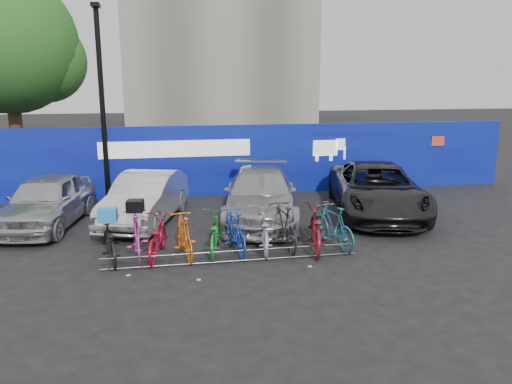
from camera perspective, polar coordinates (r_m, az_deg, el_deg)
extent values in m
plane|color=black|center=(11.56, -3.07, -7.08)|extent=(100.00, 100.00, 0.00)
cube|color=#0A0D93|center=(17.06, -5.76, 3.55)|extent=(22.00, 0.15, 2.40)
cube|color=white|center=(16.84, -9.16, 4.88)|extent=(5.00, 0.02, 0.55)
cube|color=white|center=(17.75, 7.93, 5.00)|extent=(1.20, 0.02, 0.90)
cube|color=#D64125|center=(19.51, 20.08, 5.49)|extent=(0.50, 0.02, 0.35)
cylinder|color=#382314|center=(21.62, -25.71, 6.45)|extent=(0.50, 0.50, 4.00)
sphere|color=#1C561B|center=(21.57, -26.56, 14.91)|extent=(5.20, 5.20, 5.20)
sphere|color=#1C561B|center=(21.55, -23.03, 13.63)|extent=(3.20, 3.20, 3.20)
cylinder|color=black|center=(16.31, -17.13, 9.00)|extent=(0.16, 0.16, 6.00)
cube|color=black|center=(16.42, -17.87, 19.66)|extent=(0.25, 0.50, 0.12)
cylinder|color=#595B60|center=(10.91, -2.68, -6.75)|extent=(5.60, 0.03, 0.03)
cylinder|color=#595B60|center=(10.99, -2.66, -7.88)|extent=(5.60, 0.03, 0.03)
cylinder|color=#595B60|center=(10.94, -16.42, -8.01)|extent=(0.03, 0.03, 0.28)
cylinder|color=#595B60|center=(10.87, -9.54, -7.78)|extent=(0.03, 0.03, 0.28)
cylinder|color=#595B60|center=(10.95, -2.67, -7.44)|extent=(0.03, 0.03, 0.28)
cylinder|color=#595B60|center=(11.19, 3.99, -7.01)|extent=(0.03, 0.03, 0.28)
cylinder|color=#595B60|center=(11.57, 10.28, -6.52)|extent=(0.03, 0.03, 0.28)
imported|color=#B0B0B5|center=(14.62, -22.81, -0.93)|extent=(2.36, 4.38, 1.42)
imported|color=silver|center=(14.18, -12.52, -0.71)|extent=(2.60, 4.41, 1.37)
imported|color=#A4A5A9|center=(14.11, 0.52, -0.36)|extent=(2.93, 5.21, 1.43)
imported|color=black|center=(15.13, 13.63, 0.28)|extent=(3.66, 5.74, 1.48)
imported|color=black|center=(11.46, -16.41, -5.41)|extent=(0.94, 1.80, 0.90)
imported|color=#C544A2|center=(11.46, -13.48, -4.78)|extent=(0.67, 1.82, 1.07)
imported|color=#AC0B27|center=(11.43, -11.27, -5.13)|extent=(0.92, 1.83, 0.92)
imported|color=orange|center=(11.30, -8.22, -4.99)|extent=(0.72, 1.72, 1.00)
imported|color=#1C7C2B|center=(11.53, -4.79, -4.72)|extent=(0.92, 1.85, 0.93)
imported|color=#1E3EAF|center=(11.49, -2.44, -4.53)|extent=(0.70, 1.74, 1.02)
imported|color=#999BA0|center=(11.66, 0.88, -4.36)|extent=(0.89, 1.93, 0.98)
imported|color=black|center=(11.77, 3.16, -3.93)|extent=(0.68, 1.85, 1.09)
imported|color=maroon|center=(11.76, 6.80, -4.12)|extent=(1.12, 2.09, 1.05)
imported|color=#20617B|center=(11.99, 8.80, -3.88)|extent=(0.90, 1.79, 1.03)
cube|color=#207ED3|center=(11.29, -16.60, -2.55)|extent=(0.41, 0.32, 0.29)
cube|color=black|center=(11.28, -13.65, -1.56)|extent=(0.40, 0.36, 0.26)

